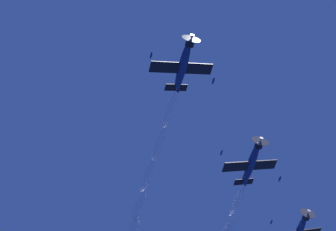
# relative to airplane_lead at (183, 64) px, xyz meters

# --- Properties ---
(airplane_lead) EXTENTS (9.29, 8.97, 4.50)m
(airplane_lead) POSITION_rel_airplane_lead_xyz_m (0.00, 0.00, 0.00)
(airplane_lead) COLOR navy
(airplane_left_wingman) EXTENTS (9.24, 8.97, 4.56)m
(airplane_left_wingman) POSITION_rel_airplane_lead_xyz_m (-14.90, -12.03, -1.63)
(airplane_left_wingman) COLOR navy
(airplane_right_wingman) EXTENTS (9.28, 8.98, 4.57)m
(airplane_right_wingman) POSITION_rel_airplane_lead_xyz_m (-28.66, -24.11, -0.41)
(airplane_right_wingman) COLOR navy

